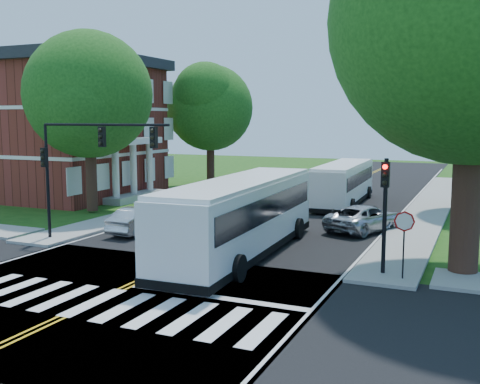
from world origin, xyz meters
The scene contains 22 objects.
ground centered at (0.00, 0.00, 0.00)m, with size 140.00×140.00×0.00m, color #1A4A12.
road centered at (0.00, 18.00, 0.01)m, with size 14.00×96.00×0.01m, color black.
cross_road centered at (0.00, 0.00, 0.01)m, with size 60.00×12.00×0.01m, color black.
center_line centered at (0.00, 22.00, 0.01)m, with size 0.36×70.00×0.01m, color gold.
edge_line_w centered at (-6.80, 22.00, 0.01)m, with size 0.12×70.00×0.01m, color silver.
edge_line_e centered at (6.80, 22.00, 0.01)m, with size 0.12×70.00×0.01m, color silver.
crosswalk centered at (0.00, -0.50, 0.02)m, with size 12.60×3.00×0.01m, color silver.
stop_bar centered at (3.50, 1.60, 0.02)m, with size 6.60×0.40×0.01m, color silver.
sidewalk_nw centered at (-8.30, 25.00, 0.07)m, with size 2.60×40.00×0.15m, color gray.
sidewalk_ne centered at (8.30, 25.00, 0.07)m, with size 2.60×40.00×0.15m, color gray.
tree_ne_big centered at (11.00, 8.00, 9.62)m, with size 10.80×10.80×14.91m.
tree_west_near centered at (-11.50, 14.00, 7.53)m, with size 8.00×8.00×11.40m.
tree_west_far centered at (-11.00, 30.00, 7.00)m, with size 7.60×7.60×10.67m.
brick_building centered at (-21.95, 20.00, 5.42)m, with size 20.00×13.00×10.80m.
signal_nw centered at (-5.86, 6.43, 4.38)m, with size 7.15×0.46×5.66m.
signal_ne centered at (8.20, 6.44, 2.96)m, with size 0.30×0.46×4.40m.
stop_sign centered at (9.00, 5.98, 2.03)m, with size 0.76×0.08×2.53m.
bus_lead centered at (1.85, 7.44, 1.79)m, with size 3.54×13.13×3.37m.
bus_follow centered at (2.44, 24.28, 1.54)m, with size 3.05×11.30×2.90m.
hatchback centered at (-4.96, 9.76, 0.71)m, with size 1.48×4.25×1.40m, color #AEB1B6.
suv centered at (5.79, 15.07, 0.71)m, with size 2.33×5.05×1.40m, color #B9BBC0.
dark_sedan centered at (5.68, 15.76, 0.67)m, with size 1.85×4.56×1.32m, color black.
Camera 1 is at (11.60, -14.91, 6.00)m, focal length 42.00 mm.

